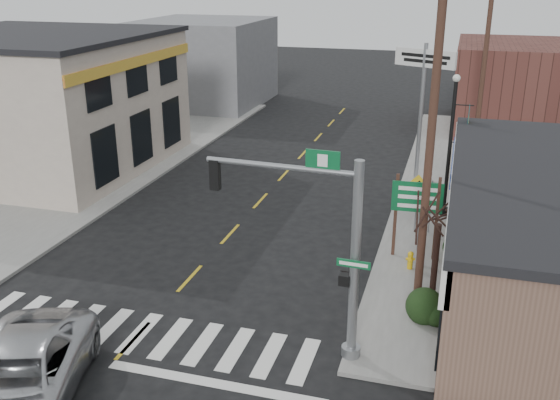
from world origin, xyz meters
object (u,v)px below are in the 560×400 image
(utility_pole_near, at_px, (430,144))
(fire_hydrant, at_px, (410,259))
(guide_sign, at_px, (417,206))
(bare_tree, at_px, (440,207))
(traffic_signal_pole, at_px, (330,238))
(lamp_post, at_px, (452,136))
(suv, at_px, (19,378))
(utility_pole_far, at_px, (484,62))
(dance_center_sign, at_px, (424,78))

(utility_pole_near, bearing_deg, fire_hydrant, 105.62)
(guide_sign, bearing_deg, bare_tree, -80.94)
(traffic_signal_pole, relative_size, guide_sign, 1.83)
(lamp_post, xyz_separation_m, utility_pole_near, (-0.58, -7.44, 1.58))
(suv, xyz_separation_m, utility_pole_near, (8.86, 8.13, 4.38))
(traffic_signal_pole, height_order, utility_pole_far, utility_pole_far)
(traffic_signal_pole, height_order, utility_pole_near, utility_pole_near)
(fire_hydrant, relative_size, utility_pole_near, 0.07)
(utility_pole_far, bearing_deg, utility_pole_near, -98.45)
(utility_pole_near, xyz_separation_m, utility_pole_far, (1.81, 17.51, 0.14))
(bare_tree, bearing_deg, suv, -143.41)
(utility_pole_near, bearing_deg, utility_pole_far, 87.14)
(traffic_signal_pole, bearing_deg, guide_sign, 78.44)
(suv, height_order, lamp_post, lamp_post)
(utility_pole_near, height_order, utility_pole_far, utility_pole_far)
(fire_hydrant, relative_size, dance_center_sign, 0.10)
(traffic_signal_pole, xyz_separation_m, dance_center_sign, (1.13, 16.22, 1.60))
(utility_pole_far, bearing_deg, dance_center_sign, -121.07)
(lamp_post, relative_size, bare_tree, 1.33)
(utility_pole_far, bearing_deg, guide_sign, -101.07)
(guide_sign, height_order, utility_pole_far, utility_pole_far)
(suv, bearing_deg, lamp_post, 40.76)
(traffic_signal_pole, relative_size, bare_tree, 1.27)
(traffic_signal_pole, bearing_deg, dance_center_sign, 89.15)
(fire_hydrant, relative_size, lamp_post, 0.11)
(suv, distance_m, traffic_signal_pole, 8.35)
(lamp_post, xyz_separation_m, bare_tree, (-0.10, -8.64, 0.07))
(traffic_signal_pole, bearing_deg, utility_pole_near, 64.46)
(lamp_post, bearing_deg, utility_pole_near, -86.47)
(suv, relative_size, traffic_signal_pole, 1.02)
(lamp_post, bearing_deg, utility_pole_far, 90.94)
(fire_hydrant, distance_m, dance_center_sign, 11.45)
(suv, relative_size, dance_center_sign, 0.88)
(suv, bearing_deg, utility_pole_near, 24.52)
(bare_tree, bearing_deg, guide_sign, 102.25)
(suv, height_order, utility_pole_near, utility_pole_near)
(traffic_signal_pole, bearing_deg, suv, -144.96)
(suv, bearing_deg, bare_tree, 18.56)
(lamp_post, distance_m, bare_tree, 8.64)
(guide_sign, distance_m, lamp_post, 4.95)
(suv, xyz_separation_m, traffic_signal_pole, (6.69, 4.17, 2.75))
(suv, bearing_deg, guide_sign, 34.24)
(lamp_post, bearing_deg, bare_tree, -82.69)
(suv, xyz_separation_m, guide_sign, (8.47, 10.94, 1.33))
(dance_center_sign, distance_m, bare_tree, 13.62)
(traffic_signal_pole, height_order, guide_sign, traffic_signal_pole)
(fire_hydrant, bearing_deg, lamp_post, 80.06)
(fire_hydrant, height_order, utility_pole_near, utility_pole_near)
(suv, xyz_separation_m, lamp_post, (9.44, 15.57, 2.80))
(suv, relative_size, bare_tree, 1.29)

